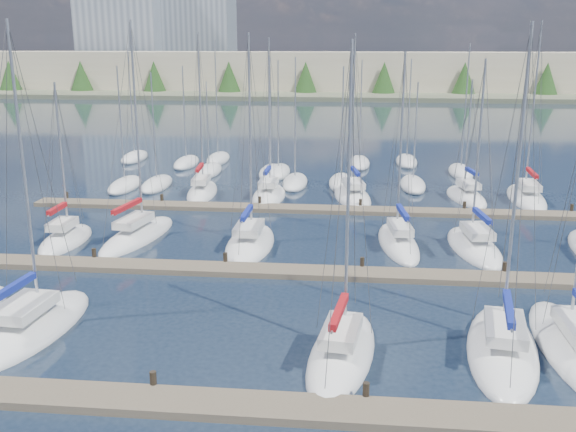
# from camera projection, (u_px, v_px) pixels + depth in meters

# --- Properties ---
(ground) EXTENTS (400.00, 400.00, 0.00)m
(ground) POSITION_uv_depth(u_px,v_px,m) (326.00, 148.00, 78.73)
(ground) COLOR #1F2C3E
(ground) RESTS_ON ground
(dock_near) EXTENTS (44.00, 1.93, 1.10)m
(dock_near) POSITION_uv_depth(u_px,v_px,m) (254.00, 407.00, 23.09)
(dock_near) COLOR #6B5E4C
(dock_near) RESTS_ON ground
(dock_mid) EXTENTS (44.00, 1.93, 1.10)m
(dock_mid) POSITION_uv_depth(u_px,v_px,m) (292.00, 272.00, 36.51)
(dock_mid) COLOR #6B5E4C
(dock_mid) RESTS_ON ground
(dock_far) EXTENTS (44.00, 1.93, 1.10)m
(dock_far) POSITION_uv_depth(u_px,v_px,m) (309.00, 209.00, 49.94)
(dock_far) COLOR #6B5E4C
(dock_far) RESTS_ON ground
(sailboat_j) EXTENTS (2.99, 8.43, 14.08)m
(sailboat_j) POSITION_uv_depth(u_px,v_px,m) (250.00, 243.00, 41.46)
(sailboat_j) COLOR white
(sailboat_j) RESTS_ON ground
(sailboat_o) EXTENTS (2.72, 7.34, 13.81)m
(sailboat_o) POSITION_uv_depth(u_px,v_px,m) (269.00, 195.00, 54.21)
(sailboat_o) COLOR white
(sailboat_o) RESTS_ON ground
(sailboat_h) EXTENTS (2.51, 6.42, 11.11)m
(sailboat_h) POSITION_uv_depth(u_px,v_px,m) (66.00, 240.00, 42.19)
(sailboat_h) COLOR white
(sailboat_h) RESTS_ON ground
(sailboat_e) EXTENTS (4.35, 9.48, 14.36)m
(sailboat_e) POSITION_uv_depth(u_px,v_px,m) (502.00, 349.00, 27.38)
(sailboat_e) COLOR white
(sailboat_e) RESTS_ON ground
(sailboat_i) EXTENTS (4.07, 9.49, 14.87)m
(sailboat_i) POSITION_uv_depth(u_px,v_px,m) (138.00, 235.00, 43.11)
(sailboat_i) COLOR white
(sailboat_i) RESTS_ON ground
(sailboat_k) EXTENTS (3.17, 8.68, 12.96)m
(sailboat_k) POSITION_uv_depth(u_px,v_px,m) (398.00, 243.00, 41.59)
(sailboat_k) COLOR white
(sailboat_k) RESTS_ON ground
(sailboat_f) EXTENTS (2.82, 9.99, 14.06)m
(sailboat_f) POSITION_uv_depth(u_px,v_px,m) (575.00, 348.00, 27.44)
(sailboat_f) COLOR white
(sailboat_f) RESTS_ON ground
(sailboat_r) EXTENTS (3.27, 9.52, 15.14)m
(sailboat_r) POSITION_uv_depth(u_px,v_px,m) (526.00, 197.00, 53.48)
(sailboat_r) COLOR white
(sailboat_r) RESTS_ON ground
(sailboat_n) EXTENTS (3.02, 8.05, 14.25)m
(sailboat_n) POSITION_uv_depth(u_px,v_px,m) (202.00, 192.00, 55.41)
(sailboat_n) COLOR white
(sailboat_n) RESTS_ON ground
(sailboat_q) EXTENTS (3.63, 7.40, 10.57)m
(sailboat_q) POSITION_uv_depth(u_px,v_px,m) (466.00, 197.00, 53.68)
(sailboat_q) COLOR white
(sailboat_q) RESTS_ON ground
(sailboat_p) EXTENTS (4.18, 8.73, 14.15)m
(sailboat_p) POSITION_uv_depth(u_px,v_px,m) (352.00, 196.00, 53.99)
(sailboat_p) COLOR white
(sailboat_p) RESTS_ON ground
(sailboat_c) EXTENTS (4.02, 9.05, 14.52)m
(sailboat_c) POSITION_uv_depth(u_px,v_px,m) (32.00, 327.00, 29.42)
(sailboat_c) COLOR white
(sailboat_c) RESTS_ON ground
(sailboat_l) EXTENTS (3.60, 8.51, 12.56)m
(sailboat_l) POSITION_uv_depth(u_px,v_px,m) (474.00, 247.00, 40.79)
(sailboat_l) COLOR white
(sailboat_l) RESTS_ON ground
(sailboat_d) EXTENTS (3.72, 8.66, 13.70)m
(sailboat_d) POSITION_uv_depth(u_px,v_px,m) (342.00, 353.00, 27.02)
(sailboat_d) COLOR white
(sailboat_d) RESTS_ON ground
(distant_boats) EXTENTS (36.93, 20.75, 13.30)m
(distant_boats) POSITION_uv_depth(u_px,v_px,m) (275.00, 171.00, 63.51)
(distant_boats) COLOR #9EA0A5
(distant_boats) RESTS_ON ground
(shoreline) EXTENTS (400.00, 60.00, 38.00)m
(shoreline) POSITION_uv_depth(u_px,v_px,m) (290.00, 61.00, 164.13)
(shoreline) COLOR #666B51
(shoreline) RESTS_ON ground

